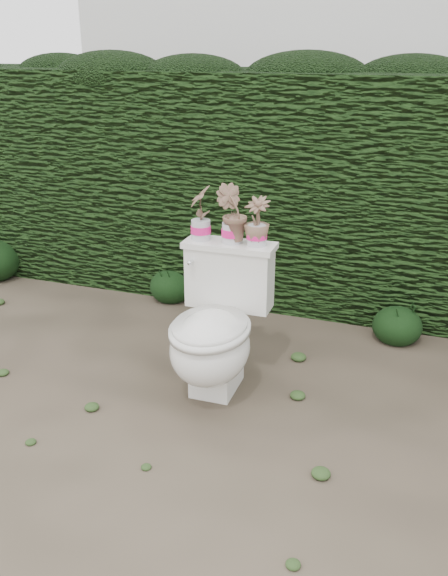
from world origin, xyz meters
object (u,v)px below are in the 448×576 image
(toilet, at_px, (215,331))
(potted_plant_right, at_px, (257,223))
(potted_plant_center, at_px, (232,216))
(potted_plant_left, at_px, (201,214))

(toilet, relative_size, potted_plant_right, 3.16)
(potted_plant_center, bearing_deg, potted_plant_right, 176.58)
(toilet, relative_size, potted_plant_center, 2.59)
(toilet, bearing_deg, potted_plant_left, 124.53)
(potted_plant_left, bearing_deg, potted_plant_center, 71.46)
(potted_plant_center, xyz_separation_m, potted_plant_right, (0.14, 0.00, -0.03))
(potted_plant_right, bearing_deg, potted_plant_center, -170.14)
(toilet, bearing_deg, potted_plant_right, 58.00)
(toilet, bearing_deg, potted_plant_center, 87.37)
(potted_plant_left, bearing_deg, toilet, 15.99)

